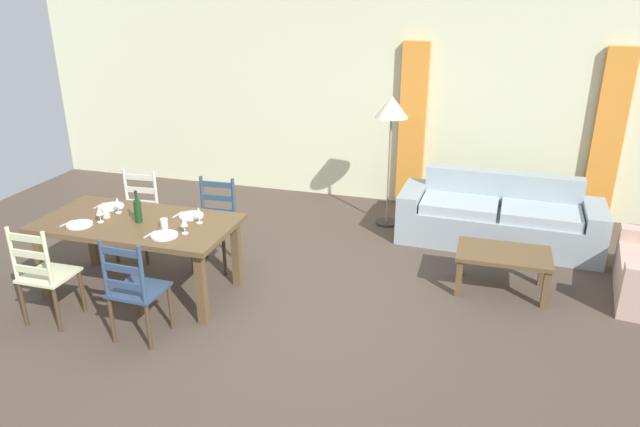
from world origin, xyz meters
TOP-DOWN VIEW (x-y plane):
  - ground_plane at (0.00, 0.00)m, footprint 9.60×9.60m
  - wall_far at (0.00, 3.30)m, footprint 9.60×0.16m
  - curtain_panel_left at (0.79, 3.16)m, footprint 0.35×0.08m
  - curtain_panel_right at (3.19, 3.16)m, footprint 0.35×0.08m
  - dining_table at (-1.38, -0.07)m, footprint 1.90×0.96m
  - dining_chair_near_left at (-1.87, -0.82)m, footprint 0.42×0.40m
  - dining_chair_near_right at (-0.94, -0.83)m, footprint 0.43×0.41m
  - dining_chair_far_left at (-1.87, 0.67)m, footprint 0.45×0.43m
  - dining_chair_far_right at (-0.94, 0.68)m, footprint 0.44×0.42m
  - dinner_plate_near_left at (-1.83, -0.32)m, footprint 0.24×0.24m
  - fork_near_left at (-1.98, -0.32)m, footprint 0.03×0.17m
  - dinner_plate_near_right at (-0.93, -0.32)m, footprint 0.24×0.24m
  - fork_near_right at (-1.08, -0.32)m, footprint 0.03×0.17m
  - dinner_plate_far_left at (-1.83, 0.18)m, footprint 0.24×0.24m
  - fork_far_left at (-1.98, 0.18)m, footprint 0.02×0.17m
  - dinner_plate_far_right at (-0.93, 0.18)m, footprint 0.24×0.24m
  - fork_far_right at (-1.08, 0.18)m, footprint 0.03×0.17m
  - wine_bottle at (-1.34, -0.08)m, footprint 0.07×0.07m
  - wine_glass_near_left at (-1.70, -0.19)m, footprint 0.06×0.06m
  - wine_glass_near_right at (-0.79, -0.20)m, footprint 0.06×0.06m
  - wine_glass_far_left at (-1.68, 0.07)m, footprint 0.06×0.06m
  - wine_glass_far_right at (-0.78, 0.06)m, footprint 0.06×0.06m
  - coffee_cup_primary at (-1.04, -0.14)m, footprint 0.07×0.07m
  - coffee_cup_secondary at (-1.71, -0.07)m, footprint 0.07×0.07m
  - couch at (2.00, 2.15)m, footprint 2.31×0.89m
  - coffee_table at (2.04, 0.94)m, footprint 0.90×0.56m
  - standing_lamp at (0.64, 2.34)m, footprint 0.40×0.40m

SIDE VIEW (x-z plane):
  - ground_plane at x=0.00m, z-range -0.02..0.00m
  - couch at x=2.00m, z-range -0.11..0.69m
  - coffee_table at x=2.04m, z-range 0.15..0.57m
  - dining_chair_near_left at x=-1.87m, z-range 0.00..0.96m
  - dining_chair_near_right at x=-0.94m, z-range 0.00..0.96m
  - dining_chair_far_left at x=-1.87m, z-range 0.00..0.96m
  - dining_chair_far_right at x=-0.94m, z-range 0.00..0.96m
  - dining_table at x=-1.38m, z-range 0.29..1.04m
  - fork_near_left at x=-1.98m, z-range 0.75..0.76m
  - fork_near_right at x=-1.08m, z-range 0.75..0.76m
  - fork_far_left at x=-1.98m, z-range 0.75..0.76m
  - fork_far_right at x=-1.08m, z-range 0.75..0.76m
  - dinner_plate_near_left at x=-1.83m, z-range 0.75..0.77m
  - dinner_plate_near_right at x=-0.93m, z-range 0.75..0.77m
  - dinner_plate_far_left at x=-1.83m, z-range 0.75..0.77m
  - dinner_plate_far_right at x=-0.93m, z-range 0.75..0.77m
  - coffee_cup_primary at x=-1.04m, z-range 0.75..0.84m
  - coffee_cup_secondary at x=-1.71m, z-range 0.75..0.84m
  - wine_glass_near_left at x=-1.70m, z-range 0.78..0.94m
  - wine_glass_near_right at x=-0.79m, z-range 0.78..0.94m
  - wine_glass_far_left at x=-1.68m, z-range 0.78..0.94m
  - wine_glass_far_right at x=-0.78m, z-range 0.78..0.94m
  - wine_bottle at x=-1.34m, z-range 0.71..1.03m
  - curtain_panel_left at x=0.79m, z-range 0.00..2.20m
  - curtain_panel_right at x=3.19m, z-range 0.00..2.20m
  - wall_far at x=0.00m, z-range 0.00..2.70m
  - standing_lamp at x=0.64m, z-range 0.59..2.23m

